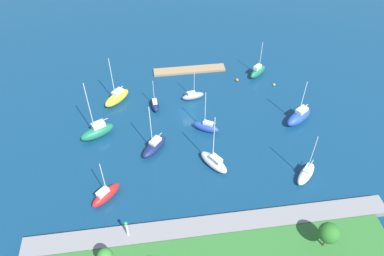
{
  "coord_description": "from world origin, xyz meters",
  "views": [
    {
      "loc": [
        7.9,
        63.39,
        56.78
      ],
      "look_at": [
        0.0,
        6.23,
        1.5
      ],
      "focal_mm": 34.56,
      "sensor_mm": 36.0,
      "label": 1
    }
  ],
  "objects_px": {
    "park_tree_west": "(329,233)",
    "sailboat_blue_east_end": "(206,127)",
    "sailboat_blue_near_pier": "(299,116)",
    "sailboat_navy_far_north": "(155,104)",
    "mooring_buoy_orange": "(237,80)",
    "sailboat_green_far_south": "(97,131)",
    "sailboat_white_outer_mooring": "(214,162)",
    "harbor_beacon": "(127,228)",
    "sailboat_gray_inner_mooring": "(193,96)",
    "sailboat_navy_mid_basin": "(154,146)",
    "sailboat_red_by_breakwater": "(106,195)",
    "sailboat_yellow_center_basin": "(117,98)",
    "park_tree_east": "(105,256)",
    "pier_dock": "(189,70)",
    "sailboat_green_west_end": "(258,71)",
    "sailboat_white_off_beacon": "(306,174)",
    "mooring_buoy_yellow": "(274,85)"
  },
  "relations": [
    {
      "from": "mooring_buoy_yellow",
      "to": "sailboat_red_by_breakwater",
      "type": "bearing_deg",
      "value": 35.44
    },
    {
      "from": "park_tree_west",
      "to": "park_tree_east",
      "type": "relative_size",
      "value": 1.11
    },
    {
      "from": "sailboat_red_by_breakwater",
      "to": "sailboat_gray_inner_mooring",
      "type": "bearing_deg",
      "value": 9.05
    },
    {
      "from": "sailboat_green_far_south",
      "to": "sailboat_green_west_end",
      "type": "height_order",
      "value": "sailboat_green_far_south"
    },
    {
      "from": "sailboat_green_far_south",
      "to": "mooring_buoy_orange",
      "type": "distance_m",
      "value": 37.64
    },
    {
      "from": "pier_dock",
      "to": "sailboat_green_west_end",
      "type": "distance_m",
      "value": 17.9
    },
    {
      "from": "sailboat_white_off_beacon",
      "to": "sailboat_green_far_south",
      "type": "xyz_separation_m",
      "value": [
        40.5,
        -16.95,
        0.44
      ]
    },
    {
      "from": "pier_dock",
      "to": "sailboat_green_west_end",
      "type": "relative_size",
      "value": 1.95
    },
    {
      "from": "park_tree_west",
      "to": "sailboat_blue_east_end",
      "type": "distance_m",
      "value": 33.79
    },
    {
      "from": "sailboat_blue_east_end",
      "to": "mooring_buoy_orange",
      "type": "distance_m",
      "value": 20.14
    },
    {
      "from": "park_tree_west",
      "to": "mooring_buoy_orange",
      "type": "xyz_separation_m",
      "value": [
        3.49,
        -47.28,
        -4.56
      ]
    },
    {
      "from": "harbor_beacon",
      "to": "sailboat_navy_far_north",
      "type": "xyz_separation_m",
      "value": [
        -6.6,
        -33.41,
        -2.31
      ]
    },
    {
      "from": "sailboat_blue_near_pier",
      "to": "mooring_buoy_yellow",
      "type": "relative_size",
      "value": 18.43
    },
    {
      "from": "pier_dock",
      "to": "sailboat_navy_far_north",
      "type": "bearing_deg",
      "value": 54.01
    },
    {
      "from": "sailboat_navy_far_north",
      "to": "sailboat_blue_east_end",
      "type": "relative_size",
      "value": 0.72
    },
    {
      "from": "sailboat_blue_east_end",
      "to": "harbor_beacon",
      "type": "bearing_deg",
      "value": 84.88
    },
    {
      "from": "harbor_beacon",
      "to": "sailboat_navy_mid_basin",
      "type": "bearing_deg",
      "value": -105.77
    },
    {
      "from": "sailboat_white_off_beacon",
      "to": "sailboat_yellow_center_basin",
      "type": "relative_size",
      "value": 0.91
    },
    {
      "from": "pier_dock",
      "to": "sailboat_blue_near_pier",
      "type": "distance_m",
      "value": 31.61
    },
    {
      "from": "sailboat_yellow_center_basin",
      "to": "sailboat_navy_mid_basin",
      "type": "bearing_deg",
      "value": 68.59
    },
    {
      "from": "sailboat_navy_far_north",
      "to": "sailboat_blue_near_pier",
      "type": "xyz_separation_m",
      "value": [
        -31.74,
        9.16,
        0.41
      ]
    },
    {
      "from": "sailboat_white_off_beacon",
      "to": "park_tree_west",
      "type": "bearing_deg",
      "value": 33.62
    },
    {
      "from": "sailboat_blue_east_end",
      "to": "park_tree_west",
      "type": "bearing_deg",
      "value": 145.78
    },
    {
      "from": "sailboat_white_off_beacon",
      "to": "sailboat_yellow_center_basin",
      "type": "distance_m",
      "value": 46.05
    },
    {
      "from": "sailboat_gray_inner_mooring",
      "to": "mooring_buoy_yellow",
      "type": "bearing_deg",
      "value": -3.91
    },
    {
      "from": "pier_dock",
      "to": "sailboat_blue_near_pier",
      "type": "xyz_separation_m",
      "value": [
        -21.75,
        22.91,
        1.15
      ]
    },
    {
      "from": "park_tree_west",
      "to": "park_tree_east",
      "type": "xyz_separation_m",
      "value": [
        34.65,
        -0.98,
        -0.08
      ]
    },
    {
      "from": "sailboat_white_outer_mooring",
      "to": "sailboat_green_west_end",
      "type": "distance_m",
      "value": 33.36
    },
    {
      "from": "sailboat_green_far_south",
      "to": "sailboat_gray_inner_mooring",
      "type": "xyz_separation_m",
      "value": [
        -22.14,
        -9.93,
        -0.56
      ]
    },
    {
      "from": "sailboat_green_far_south",
      "to": "sailboat_blue_east_end",
      "type": "xyz_separation_m",
      "value": [
        -23.43,
        1.5,
        -0.3
      ]
    },
    {
      "from": "sailboat_blue_east_end",
      "to": "mooring_buoy_yellow",
      "type": "distance_m",
      "value": 24.07
    },
    {
      "from": "sailboat_green_far_south",
      "to": "sailboat_gray_inner_mooring",
      "type": "relative_size",
      "value": 1.68
    },
    {
      "from": "sailboat_gray_inner_mooring",
      "to": "sailboat_red_by_breakwater",
      "type": "distance_m",
      "value": 33.33
    },
    {
      "from": "sailboat_red_by_breakwater",
      "to": "sailboat_navy_mid_basin",
      "type": "xyz_separation_m",
      "value": [
        -9.56,
        -11.01,
        -0.05
      ]
    },
    {
      "from": "park_tree_west",
      "to": "sailboat_blue_east_end",
      "type": "xyz_separation_m",
      "value": [
        14.37,
        -30.35,
        -3.76
      ]
    },
    {
      "from": "sailboat_blue_near_pier",
      "to": "mooring_buoy_orange",
      "type": "xyz_separation_m",
      "value": [
        10.26,
        -16.74,
        -1.07
      ]
    },
    {
      "from": "sailboat_gray_inner_mooring",
      "to": "sailboat_navy_mid_basin",
      "type": "height_order",
      "value": "sailboat_navy_mid_basin"
    },
    {
      "from": "sailboat_green_far_south",
      "to": "sailboat_white_outer_mooring",
      "type": "height_order",
      "value": "sailboat_green_far_south"
    },
    {
      "from": "mooring_buoy_orange",
      "to": "sailboat_green_west_end",
      "type": "bearing_deg",
      "value": -164.39
    },
    {
      "from": "sailboat_red_by_breakwater",
      "to": "sailboat_white_outer_mooring",
      "type": "distance_m",
      "value": 21.63
    },
    {
      "from": "park_tree_east",
      "to": "sailboat_blue_near_pier",
      "type": "distance_m",
      "value": 51.0
    },
    {
      "from": "harbor_beacon",
      "to": "sailboat_gray_inner_mooring",
      "type": "bearing_deg",
      "value": -114.14
    },
    {
      "from": "park_tree_west",
      "to": "sailboat_blue_near_pier",
      "type": "relative_size",
      "value": 0.49
    },
    {
      "from": "sailboat_green_far_south",
      "to": "sailboat_red_by_breakwater",
      "type": "height_order",
      "value": "sailboat_green_far_south"
    },
    {
      "from": "pier_dock",
      "to": "sailboat_white_outer_mooring",
      "type": "relative_size",
      "value": 1.47
    },
    {
      "from": "sailboat_white_off_beacon",
      "to": "sailboat_green_west_end",
      "type": "xyz_separation_m",
      "value": [
        0.41,
        -34.0,
        0.31
      ]
    },
    {
      "from": "pier_dock",
      "to": "sailboat_red_by_breakwater",
      "type": "relative_size",
      "value": 2.01
    },
    {
      "from": "harbor_beacon",
      "to": "park_tree_west",
      "type": "bearing_deg",
      "value": 168.74
    },
    {
      "from": "park_tree_west",
      "to": "sailboat_white_outer_mooring",
      "type": "height_order",
      "value": "sailboat_white_outer_mooring"
    },
    {
      "from": "pier_dock",
      "to": "sailboat_blue_east_end",
      "type": "relative_size",
      "value": 1.79
    }
  ]
}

